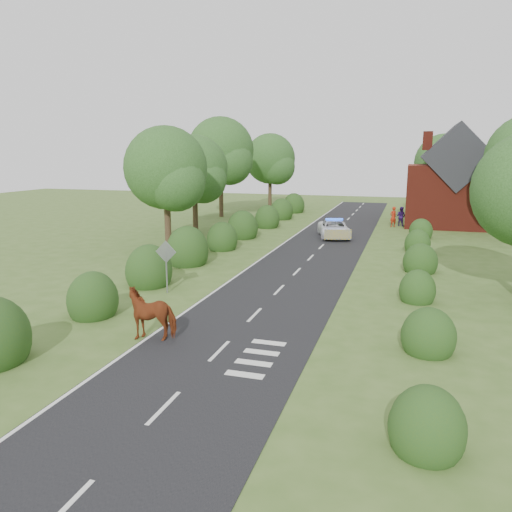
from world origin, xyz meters
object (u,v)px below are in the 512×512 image
(pedestrian_red, at_px, (393,217))
(police_van, at_px, (334,229))
(cow, at_px, (153,316))
(pedestrian_purple, at_px, (401,216))
(road_sign, at_px, (166,259))

(pedestrian_red, bearing_deg, police_van, 19.78)
(cow, xyz_separation_m, pedestrian_red, (7.29, 31.16, 0.14))
(cow, height_order, pedestrian_purple, pedestrian_purple)
(police_van, bearing_deg, cow, -112.40)
(cow, relative_size, pedestrian_red, 1.19)
(cow, distance_m, pedestrian_red, 32.00)
(pedestrian_red, relative_size, pedestrian_purple, 1.02)
(police_van, bearing_deg, road_sign, -120.98)
(police_van, height_order, pedestrian_purple, pedestrian_purple)
(road_sign, xyz_separation_m, cow, (2.20, -5.39, -0.88))
(pedestrian_purple, bearing_deg, cow, 102.79)
(cow, bearing_deg, road_sign, -171.82)
(road_sign, bearing_deg, police_van, 74.17)
(road_sign, bearing_deg, cow, -67.84)
(road_sign, bearing_deg, pedestrian_red, 69.80)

